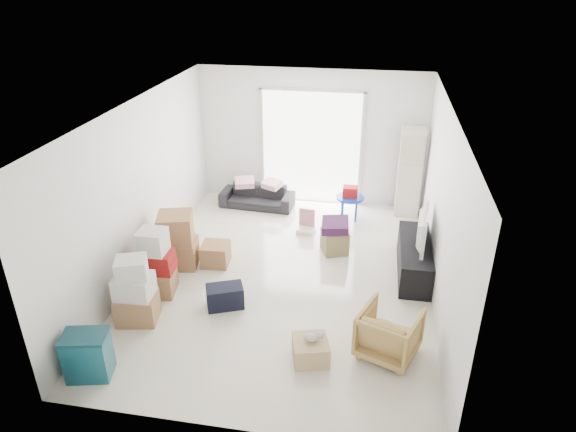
# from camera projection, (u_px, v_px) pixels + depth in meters

# --- Properties ---
(room_shell) EXTENTS (4.98, 6.48, 3.18)m
(room_shell) POSITION_uv_depth(u_px,v_px,m) (284.00, 199.00, 7.52)
(room_shell) COLOR silver
(room_shell) RESTS_ON ground
(sliding_door) EXTENTS (2.10, 0.04, 2.33)m
(sliding_door) POSITION_uv_depth(u_px,v_px,m) (311.00, 143.00, 10.19)
(sliding_door) COLOR white
(sliding_door) RESTS_ON room_shell
(ac_tower) EXTENTS (0.45, 0.30, 1.75)m
(ac_tower) POSITION_uv_depth(u_px,v_px,m) (410.00, 173.00, 9.76)
(ac_tower) COLOR beige
(ac_tower) RESTS_ON room_shell
(tv_console) EXTENTS (0.47, 1.57, 0.52)m
(tv_console) POSITION_uv_depth(u_px,v_px,m) (414.00, 258.00, 8.12)
(tv_console) COLOR black
(tv_console) RESTS_ON room_shell
(television) EXTENTS (0.65, 1.02, 0.13)m
(television) POSITION_uv_depth(u_px,v_px,m) (416.00, 240.00, 7.97)
(television) COLOR black
(television) RESTS_ON tv_console
(sofa) EXTENTS (1.50, 0.52, 0.58)m
(sofa) POSITION_uv_depth(u_px,v_px,m) (257.00, 193.00, 10.35)
(sofa) COLOR black
(sofa) RESTS_ON room_shell
(pillow_left) EXTENTS (0.41, 0.36, 0.11)m
(pillow_left) POSITION_uv_depth(u_px,v_px,m) (244.00, 177.00, 10.21)
(pillow_left) COLOR #D89EB2
(pillow_left) RESTS_ON sofa
(pillow_right) EXTENTS (0.48, 0.45, 0.13)m
(pillow_right) POSITION_uv_depth(u_px,v_px,m) (272.00, 178.00, 10.13)
(pillow_right) COLOR #D89EB2
(pillow_right) RESTS_ON sofa
(armchair) EXTENTS (0.88, 0.85, 0.71)m
(armchair) POSITION_uv_depth(u_px,v_px,m) (389.00, 331.00, 6.37)
(armchair) COLOR tan
(armchair) RESTS_ON room_shell
(storage_bins) EXTENTS (0.59, 0.47, 0.60)m
(storage_bins) POSITION_uv_depth(u_px,v_px,m) (88.00, 355.00, 6.05)
(storage_bins) COLOR #114A58
(storage_bins) RESTS_ON room_shell
(box_stack_a) EXTENTS (0.60, 0.53, 0.98)m
(box_stack_a) POSITION_uv_depth(u_px,v_px,m) (135.00, 293.00, 6.95)
(box_stack_a) COLOR olive
(box_stack_a) RESTS_ON room_shell
(box_stack_b) EXTENTS (0.58, 0.58, 1.03)m
(box_stack_b) POSITION_uv_depth(u_px,v_px,m) (156.00, 266.00, 7.56)
(box_stack_b) COLOR olive
(box_stack_b) RESTS_ON room_shell
(box_stack_c) EXTENTS (0.68, 0.64, 0.91)m
(box_stack_c) POSITION_uv_depth(u_px,v_px,m) (177.00, 241.00, 8.25)
(box_stack_c) COLOR olive
(box_stack_c) RESTS_ON room_shell
(loose_box) EXTENTS (0.46, 0.46, 0.36)m
(loose_box) POSITION_uv_depth(u_px,v_px,m) (216.00, 254.00, 8.40)
(loose_box) COLOR olive
(loose_box) RESTS_ON room_shell
(duffel_bag) EXTENTS (0.60, 0.49, 0.33)m
(duffel_bag) POSITION_uv_depth(u_px,v_px,m) (225.00, 296.00, 7.35)
(duffel_bag) COLOR black
(duffel_bag) RESTS_ON room_shell
(ottoman) EXTENTS (0.52, 0.52, 0.40)m
(ottoman) POSITION_uv_depth(u_px,v_px,m) (335.00, 241.00, 8.74)
(ottoman) COLOR #8E7D52
(ottoman) RESTS_ON room_shell
(blanket) EXTENTS (0.47, 0.47, 0.14)m
(blanket) POSITION_uv_depth(u_px,v_px,m) (335.00, 227.00, 8.62)
(blanket) COLOR #451C46
(blanket) RESTS_ON ottoman
(kids_table) EXTENTS (0.54, 0.54, 0.66)m
(kids_table) POSITION_uv_depth(u_px,v_px,m) (350.00, 196.00, 9.78)
(kids_table) COLOR #0F2EB2
(kids_table) RESTS_ON room_shell
(toy_walker) EXTENTS (0.34, 0.31, 0.42)m
(toy_walker) POSITION_uv_depth(u_px,v_px,m) (306.00, 225.00, 9.45)
(toy_walker) COLOR silver
(toy_walker) RESTS_ON room_shell
(wood_crate) EXTENTS (0.53, 0.53, 0.29)m
(wood_crate) POSITION_uv_depth(u_px,v_px,m) (311.00, 350.00, 6.37)
(wood_crate) COLOR tan
(wood_crate) RESTS_ON room_shell
(plush_bunny) EXTENTS (0.25, 0.15, 0.13)m
(plush_bunny) POSITION_uv_depth(u_px,v_px,m) (313.00, 337.00, 6.28)
(plush_bunny) COLOR #B2ADA8
(plush_bunny) RESTS_ON wood_crate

